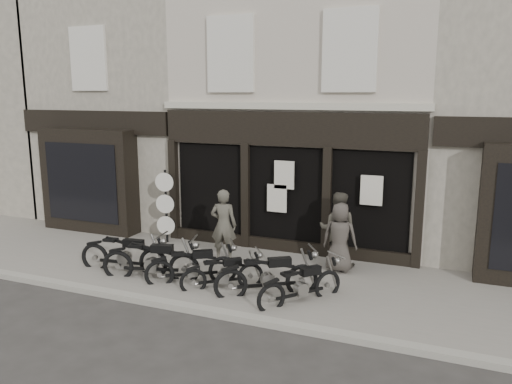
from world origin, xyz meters
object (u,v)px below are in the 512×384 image
at_px(man_centre, 337,229).
at_px(man_right, 340,237).
at_px(man_left, 224,225).
at_px(advert_sign_post, 166,210).
at_px(motorcycle_1, 152,264).
at_px(motorcycle_3, 223,276).
at_px(motorcycle_2, 193,269).
at_px(motorcycle_5, 301,288).
at_px(motorcycle_4, 268,279).
at_px(motorcycle_0, 125,258).

xyz_separation_m(man_centre, man_right, (0.14, -0.34, -0.09)).
distance_m(man_left, man_right, 2.97).
distance_m(man_right, advert_sign_post, 5.19).
xyz_separation_m(motorcycle_1, advert_sign_post, (-1.20, 2.55, 0.64)).
distance_m(motorcycle_3, man_centre, 3.16).
xyz_separation_m(motorcycle_2, motorcycle_5, (2.64, -0.13, -0.01)).
bearing_deg(motorcycle_5, motorcycle_1, 128.18).
bearing_deg(motorcycle_4, motorcycle_5, -40.98).
bearing_deg(motorcycle_1, motorcycle_3, -11.36).
bearing_deg(motorcycle_2, advert_sign_post, 99.28).
relative_size(motorcycle_4, man_right, 1.20).
distance_m(motorcycle_1, motorcycle_4, 2.86).
bearing_deg(motorcycle_5, motorcycle_2, 125.01).
distance_m(motorcycle_3, motorcycle_4, 1.07).
distance_m(motorcycle_0, motorcycle_1, 0.91).
distance_m(motorcycle_0, motorcycle_2, 1.89).
relative_size(motorcycle_3, motorcycle_5, 0.92).
xyz_separation_m(motorcycle_0, man_left, (1.91, 1.61, 0.61)).
bearing_deg(motorcycle_1, advert_sign_post, 100.17).
height_order(motorcycle_2, motorcycle_3, motorcycle_2).
bearing_deg(man_centre, motorcycle_3, 42.09).
height_order(motorcycle_2, man_right, man_right).
xyz_separation_m(motorcycle_3, motorcycle_5, (1.85, -0.10, 0.03)).
distance_m(motorcycle_4, motorcycle_5, 0.79).
bearing_deg(man_right, motorcycle_5, 78.57).
bearing_deg(motorcycle_5, motorcycle_4, 120.23).
bearing_deg(man_centre, motorcycle_1, 25.83).
bearing_deg(advert_sign_post, motorcycle_2, -59.06).
relative_size(motorcycle_0, man_centre, 1.23).
height_order(motorcycle_5, man_right, man_right).
bearing_deg(motorcycle_2, man_left, 56.37).
relative_size(motorcycle_2, motorcycle_5, 1.07).
height_order(motorcycle_0, motorcycle_5, motorcycle_0).
height_order(motorcycle_1, motorcycle_4, motorcycle_1).
bearing_deg(motorcycle_1, motorcycle_5, -14.77).
bearing_deg(motorcycle_0, man_right, 14.27).
bearing_deg(motorcycle_5, man_right, 28.94).
relative_size(motorcycle_5, advert_sign_post, 0.79).
relative_size(motorcycle_1, motorcycle_5, 1.30).
distance_m(motorcycle_1, motorcycle_3, 1.80).
bearing_deg(motorcycle_2, motorcycle_5, -36.11).
bearing_deg(motorcycle_3, motorcycle_5, -41.33).
xyz_separation_m(motorcycle_5, man_left, (-2.63, 1.76, 0.66)).
bearing_deg(motorcycle_4, advert_sign_post, 115.79).
xyz_separation_m(motorcycle_1, man_left, (1.01, 1.78, 0.61)).
xyz_separation_m(motorcycle_4, man_right, (1.11, 1.96, 0.53)).
xyz_separation_m(motorcycle_3, motorcycle_4, (1.07, 0.01, 0.07)).
height_order(man_left, man_centre, man_centre).
xyz_separation_m(man_centre, advert_sign_post, (-5.03, 0.13, 0.03)).
bearing_deg(motorcycle_4, motorcycle_1, 149.15).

